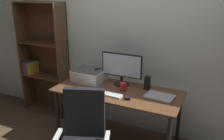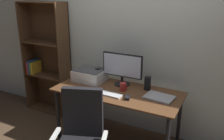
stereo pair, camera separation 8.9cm
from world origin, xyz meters
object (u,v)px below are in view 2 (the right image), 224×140
(printer, at_px, (90,75))
(keyboard, at_px, (110,94))
(coffee_mug, at_px, (123,87))
(speaker_left, at_px, (98,74))
(desk, at_px, (117,97))
(bookshelf, at_px, (47,59))
(laptop, at_px, (159,97))
(monitor, at_px, (122,67))
(mouse, at_px, (127,98))
(speaker_right, at_px, (148,83))

(printer, bearing_deg, keyboard, -33.23)
(coffee_mug, bearing_deg, speaker_left, 159.74)
(desk, relative_size, bookshelf, 0.89)
(laptop, height_order, bookshelf, bookshelf)
(keyboard, bearing_deg, coffee_mug, 70.00)
(keyboard, bearing_deg, bookshelf, 162.98)
(desk, bearing_deg, monitor, 99.21)
(speaker_left, relative_size, printer, 0.42)
(desk, relative_size, coffee_mug, 15.31)
(coffee_mug, height_order, bookshelf, bookshelf)
(mouse, bearing_deg, speaker_right, 56.54)
(coffee_mug, xyz_separation_m, printer, (-0.54, 0.11, 0.03))
(laptop, distance_m, printer, 1.01)
(monitor, bearing_deg, laptop, -17.66)
(desk, distance_m, bookshelf, 1.47)
(monitor, xyz_separation_m, bookshelf, (-1.39, 0.14, -0.12))
(desk, xyz_separation_m, printer, (-0.48, 0.15, 0.17))
(keyboard, xyz_separation_m, printer, (-0.46, 0.30, 0.07))
(mouse, xyz_separation_m, bookshelf, (-1.62, 0.51, 0.10))
(printer, distance_m, bookshelf, 0.96)
(coffee_mug, xyz_separation_m, speaker_left, (-0.44, 0.16, 0.03))
(speaker_left, distance_m, speaker_right, 0.70)
(coffee_mug, height_order, laptop, coffee_mug)
(bookshelf, bearing_deg, laptop, -9.34)
(desk, height_order, speaker_right, speaker_right)
(monitor, xyz_separation_m, laptop, (0.55, -0.18, -0.23))
(coffee_mug, xyz_separation_m, speaker_right, (0.26, 0.16, 0.03))
(monitor, distance_m, bookshelf, 1.40)
(speaker_left, distance_m, printer, 0.11)
(desk, height_order, speaker_left, speaker_left)
(desk, height_order, printer, printer)
(speaker_left, bearing_deg, monitor, 1.30)
(speaker_right, bearing_deg, mouse, -107.31)
(mouse, height_order, coffee_mug, coffee_mug)
(monitor, height_order, coffee_mug, monitor)
(monitor, distance_m, coffee_mug, 0.27)
(desk, bearing_deg, keyboard, -96.98)
(monitor, bearing_deg, printer, -172.61)
(coffee_mug, relative_size, speaker_right, 0.60)
(printer, relative_size, bookshelf, 0.23)
(monitor, xyz_separation_m, speaker_left, (-0.35, -0.01, -0.15))
(keyboard, xyz_separation_m, speaker_right, (0.33, 0.35, 0.08))
(mouse, height_order, printer, printer)
(mouse, height_order, laptop, mouse)
(keyboard, distance_m, printer, 0.56)
(desk, xyz_separation_m, laptop, (0.52, 0.03, 0.10))
(mouse, relative_size, speaker_left, 0.56)
(monitor, xyz_separation_m, coffee_mug, (0.09, -0.17, -0.19))
(desk, height_order, coffee_mug, coffee_mug)
(keyboard, bearing_deg, mouse, 1.84)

